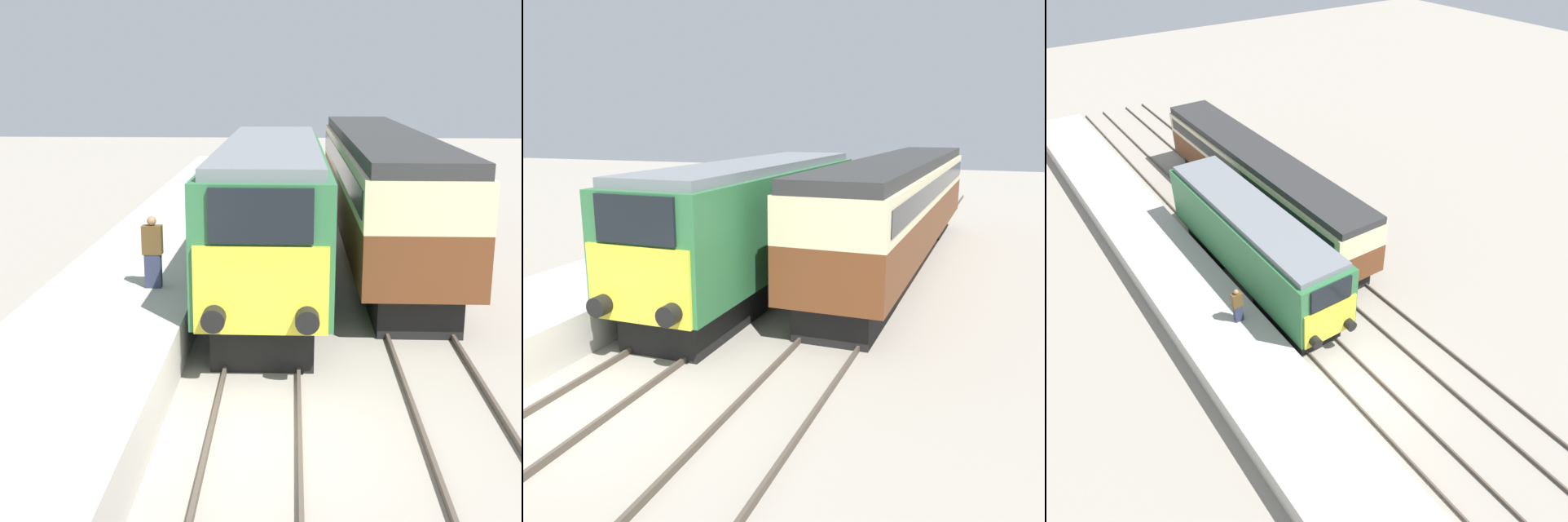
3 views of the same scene
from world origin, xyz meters
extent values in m
plane|color=gray|center=(0.00, 0.00, 0.00)|extent=(120.00, 120.00, 0.00)
cube|color=#B7B2A8|center=(-3.30, 8.00, 0.51)|extent=(3.50, 50.00, 1.02)
cube|color=#4C4238|center=(-0.72, 5.00, 0.07)|extent=(0.07, 60.00, 0.14)
cube|color=#4C4238|center=(0.72, 5.00, 0.07)|extent=(0.07, 60.00, 0.14)
cube|color=#4C4238|center=(2.68, 5.00, 0.07)|extent=(0.07, 60.00, 0.14)
cube|color=#4C4238|center=(4.12, 5.00, 0.07)|extent=(0.07, 60.00, 0.14)
cube|color=black|center=(0.00, 4.59, 0.50)|extent=(2.03, 4.00, 1.00)
cube|color=black|center=(0.00, 11.72, 0.50)|extent=(2.03, 4.00, 1.00)
cube|color=#2D6B3D|center=(0.00, 8.16, 2.38)|extent=(2.70, 12.13, 2.77)
cube|color=yellow|center=(0.00, 2.05, 1.83)|extent=(2.48, 0.10, 1.66)
cube|color=black|center=(0.00, 2.05, 3.22)|extent=(1.89, 0.10, 1.00)
cube|color=slate|center=(0.00, 8.16, 3.89)|extent=(2.38, 11.65, 0.24)
cylinder|color=black|center=(-0.85, 1.84, 1.35)|extent=(0.44, 0.35, 0.44)
cylinder|color=black|center=(0.85, 1.84, 1.35)|extent=(0.44, 0.35, 0.44)
cube|color=black|center=(3.40, 6.38, 0.47)|extent=(1.89, 3.60, 0.95)
cube|color=black|center=(3.40, 20.24, 0.47)|extent=(1.89, 3.60, 0.95)
cube|color=brown|center=(3.40, 13.31, 1.68)|extent=(2.70, 18.25, 1.46)
cube|color=beige|center=(3.40, 13.31, 2.99)|extent=(2.71, 18.25, 1.15)
cube|color=black|center=(3.40, 13.31, 2.99)|extent=(2.75, 17.52, 0.63)
cube|color=#2D2D2D|center=(3.40, 13.31, 3.74)|extent=(2.48, 18.25, 0.36)
cube|color=#2D334C|center=(-2.54, 4.98, 1.41)|extent=(0.36, 0.24, 0.77)
cube|color=brown|center=(-2.54, 4.98, 2.11)|extent=(0.44, 0.26, 0.64)
sphere|color=#9E704C|center=(-2.54, 4.98, 2.54)|extent=(0.21, 0.21, 0.21)
camera|label=1|loc=(0.55, -10.60, 5.60)|focal=50.00mm
camera|label=2|loc=(7.02, -7.71, 5.14)|focal=40.00mm
camera|label=3|loc=(-9.07, -9.39, 15.63)|focal=35.00mm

